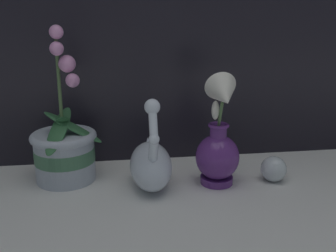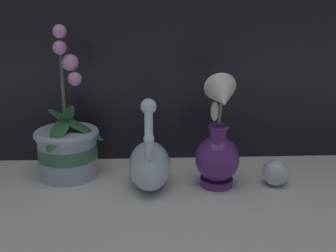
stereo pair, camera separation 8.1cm
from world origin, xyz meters
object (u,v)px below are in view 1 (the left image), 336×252
Objects in this scene: orchid_potted_plant at (65,148)px; blue_vase at (219,145)px; swan_figurine at (151,163)px; glass_sphere at (273,169)px.

orchid_potted_plant is 1.36× the size of blue_vase.
orchid_potted_plant is 1.65× the size of swan_figurine.
glass_sphere is at bearing 0.17° from blue_vase.
orchid_potted_plant reaches higher than swan_figurine.
glass_sphere is (0.14, 0.00, -0.07)m from blue_vase.
orchid_potted_plant is at bearing 160.77° from swan_figurine.
swan_figurine is at bearing 178.48° from glass_sphere.
glass_sphere is at bearing -1.52° from swan_figurine.
blue_vase is 4.36× the size of glass_sphere.
swan_figurine is 0.16m from blue_vase.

